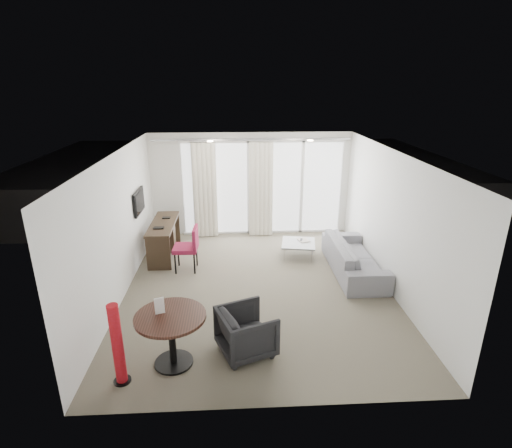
{
  "coord_description": "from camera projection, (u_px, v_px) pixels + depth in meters",
  "views": [
    {
      "loc": [
        -0.41,
        -6.83,
        3.79
      ],
      "look_at": [
        0.0,
        0.6,
        1.1
      ],
      "focal_mm": 28.0,
      "sensor_mm": 36.0,
      "label": 1
    }
  ],
  "objects": [
    {
      "name": "balustrade",
      "position": [
        256.0,
        186.0,
        13.15
      ],
      "size": [
        5.5,
        0.06,
        1.05
      ],
      "primitive_type": null,
      "color": "#B2B2B7",
      "rests_on": "terrace_slab"
    },
    {
      "name": "floor",
      "position": [
        258.0,
        288.0,
        7.72
      ],
      "size": [
        5.0,
        6.0,
        0.0
      ],
      "primitive_type": "cube",
      "color": "#605949",
      "rests_on": "ground"
    },
    {
      "name": "rattan_table",
      "position": [
        282.0,
        210.0,
        11.45
      ],
      "size": [
        0.55,
        0.55,
        0.55
      ],
      "primitive_type": null,
      "rotation": [
        0.0,
        0.0,
        0.01
      ],
      "color": "brown",
      "rests_on": "terrace_slab"
    },
    {
      "name": "wall_left",
      "position": [
        119.0,
        227.0,
        7.15
      ],
      "size": [
        0.0,
        6.0,
        2.6
      ],
      "primitive_type": "cube",
      "color": "silver",
      "rests_on": "ground"
    },
    {
      "name": "window_panel",
      "position": [
        263.0,
        188.0,
        10.13
      ],
      "size": [
        4.0,
        0.02,
        2.38
      ],
      "primitive_type": null,
      "color": "white",
      "rests_on": "ground"
    },
    {
      "name": "downlight_b",
      "position": [
        310.0,
        140.0,
        8.4
      ],
      "size": [
        0.12,
        0.12,
        0.02
      ],
      "primitive_type": "cylinder",
      "color": "#FFE0B2",
      "rests_on": "ceiling"
    },
    {
      "name": "terrace_slab",
      "position": [
        259.0,
        216.0,
        11.98
      ],
      "size": [
        5.6,
        3.0,
        0.12
      ],
      "primitive_type": "cube",
      "color": "#4D4D50",
      "rests_on": "ground"
    },
    {
      "name": "window_frame",
      "position": [
        263.0,
        188.0,
        10.12
      ],
      "size": [
        4.1,
        0.06,
        2.44
      ],
      "primitive_type": null,
      "color": "white",
      "rests_on": "ground"
    },
    {
      "name": "tv",
      "position": [
        139.0,
        202.0,
        8.49
      ],
      "size": [
        0.05,
        0.8,
        0.5
      ],
      "primitive_type": null,
      "color": "black",
      "rests_on": "wall_left"
    },
    {
      "name": "red_lamp",
      "position": [
        117.0,
        345.0,
        5.13
      ],
      "size": [
        0.28,
        0.28,
        1.17
      ],
      "primitive_type": "cylinder",
      "rotation": [
        0.0,
        0.0,
        -0.24
      ],
      "color": "#A8111A",
      "rests_on": "floor"
    },
    {
      "name": "menu_card",
      "position": [
        161.0,
        317.0,
        5.48
      ],
      "size": [
        0.13,
        0.06,
        0.24
      ],
      "primitive_type": null,
      "rotation": [
        0.0,
        0.0,
        0.32
      ],
      "color": "white",
      "rests_on": "round_table"
    },
    {
      "name": "sofa",
      "position": [
        354.0,
        257.0,
        8.29
      ],
      "size": [
        0.88,
        2.24,
        0.66
      ],
      "primitive_type": "imported",
      "rotation": [
        0.0,
        0.0,
        1.57
      ],
      "color": "slate",
      "rests_on": "floor"
    },
    {
      "name": "rattan_chair_a",
      "position": [
        297.0,
        208.0,
        11.24
      ],
      "size": [
        0.65,
        0.65,
        0.77
      ],
      "primitive_type": null,
      "rotation": [
        0.0,
        0.0,
        -0.28
      ],
      "color": "brown",
      "rests_on": "terrace_slab"
    },
    {
      "name": "coffee_table",
      "position": [
        298.0,
        249.0,
        9.07
      ],
      "size": [
        0.85,
        0.85,
        0.33
      ],
      "primitive_type": null,
      "rotation": [
        0.0,
        0.0,
        -0.17
      ],
      "color": "gray",
      "rests_on": "floor"
    },
    {
      "name": "curtain_left",
      "position": [
        205.0,
        191.0,
        9.9
      ],
      "size": [
        0.6,
        0.2,
        2.38
      ],
      "primitive_type": null,
      "color": "silver",
      "rests_on": "ground"
    },
    {
      "name": "round_table",
      "position": [
        172.0,
        340.0,
        5.54
      ],
      "size": [
        1.02,
        1.02,
        0.78
      ],
      "primitive_type": null,
      "rotation": [
        0.0,
        0.0,
        -0.05
      ],
      "color": "black",
      "rests_on": "floor"
    },
    {
      "name": "curtain_right",
      "position": [
        261.0,
        190.0,
        9.97
      ],
      "size": [
        0.6,
        0.2,
        2.38
      ],
      "primitive_type": null,
      "color": "silver",
      "rests_on": "ground"
    },
    {
      "name": "curtain_track",
      "position": [
        251.0,
        140.0,
        9.53
      ],
      "size": [
        4.8,
        0.04,
        0.04
      ],
      "primitive_type": null,
      "color": "#B2B2B7",
      "rests_on": "ceiling"
    },
    {
      "name": "ceiling",
      "position": [
        258.0,
        154.0,
        6.84
      ],
      "size": [
        5.0,
        6.0,
        0.0
      ],
      "primitive_type": "cube",
      "color": "white",
      "rests_on": "ground"
    },
    {
      "name": "desk_chair",
      "position": [
        186.0,
        249.0,
        8.31
      ],
      "size": [
        0.54,
        0.51,
        0.96
      ],
      "primitive_type": null,
      "rotation": [
        0.0,
        0.0,
        -0.04
      ],
      "color": "maroon",
      "rests_on": "floor"
    },
    {
      "name": "rattan_chair_b",
      "position": [
        298.0,
        201.0,
        11.8
      ],
      "size": [
        0.66,
        0.66,
        0.83
      ],
      "primitive_type": null,
      "rotation": [
        0.0,
        0.0,
        0.17
      ],
      "color": "brown",
      "rests_on": "terrace_slab"
    },
    {
      "name": "desk",
      "position": [
        164.0,
        239.0,
        9.05
      ],
      "size": [
        0.52,
        1.67,
        0.78
      ],
      "primitive_type": null,
      "color": "#2F2317",
      "rests_on": "floor"
    },
    {
      "name": "tub_armchair",
      "position": [
        246.0,
        332.0,
        5.79
      ],
      "size": [
        0.98,
        0.97,
        0.69
      ],
      "primitive_type": "imported",
      "rotation": [
        0.0,
        0.0,
        1.94
      ],
      "color": "black",
      "rests_on": "floor"
    },
    {
      "name": "remote",
      "position": [
        301.0,
        239.0,
        9.14
      ],
      "size": [
        0.1,
        0.18,
        0.02
      ],
      "primitive_type": null,
      "rotation": [
        0.0,
        0.0,
        -0.28
      ],
      "color": "black",
      "rests_on": "coffee_table"
    },
    {
      "name": "magazine",
      "position": [
        304.0,
        239.0,
        9.12
      ],
      "size": [
        0.25,
        0.29,
        0.01
      ],
      "primitive_type": null,
      "rotation": [
        0.0,
        0.0,
        0.28
      ],
      "color": "gray",
      "rests_on": "coffee_table"
    },
    {
      "name": "downlight_a",
      "position": [
        210.0,
        141.0,
        8.29
      ],
      "size": [
        0.12,
        0.12,
        0.02
      ],
      "primitive_type": "cylinder",
      "color": "#FFE0B2",
      "rests_on": "ceiling"
    },
    {
      "name": "wall_front",
      "position": [
        274.0,
        316.0,
        4.46
      ],
      "size": [
        5.0,
        0.0,
        2.6
      ],
      "primitive_type": "cube",
      "color": "silver",
      "rests_on": "ground"
    },
    {
      "name": "wall_right",
      "position": [
        392.0,
        222.0,
        7.41
      ],
      "size": [
        0.0,
        6.0,
        2.6
      ],
      "primitive_type": "cube",
      "color": "silver",
      "rests_on": "ground"
    }
  ]
}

